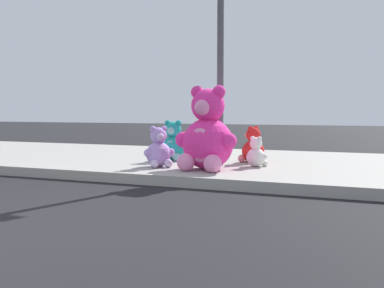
{
  "coord_description": "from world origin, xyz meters",
  "views": [
    {
      "loc": [
        3.1,
        -2.31,
        1.04
      ],
      "look_at": [
        0.82,
        3.6,
        0.55
      ],
      "focal_mm": 40.16,
      "sensor_mm": 36.0,
      "label": 1
    }
  ],
  "objects_px": {
    "plush_teal": "(173,144)",
    "plush_red": "(252,148)",
    "sign_pole": "(220,61)",
    "plush_lavender": "(159,150)",
    "plush_pink_large": "(207,136)",
    "plush_white": "(256,154)"
  },
  "relations": [
    {
      "from": "sign_pole",
      "to": "plush_lavender",
      "type": "xyz_separation_m",
      "value": [
        -0.84,
        -0.56,
        -1.44
      ]
    },
    {
      "from": "plush_white",
      "to": "plush_lavender",
      "type": "distance_m",
      "value": 1.56
    },
    {
      "from": "plush_pink_large",
      "to": "plush_red",
      "type": "height_order",
      "value": "plush_pink_large"
    },
    {
      "from": "plush_teal",
      "to": "plush_red",
      "type": "xyz_separation_m",
      "value": [
        1.41,
        0.21,
        -0.04
      ]
    },
    {
      "from": "plush_white",
      "to": "plush_red",
      "type": "bearing_deg",
      "value": 109.99
    },
    {
      "from": "plush_red",
      "to": "plush_white",
      "type": "bearing_deg",
      "value": -70.01
    },
    {
      "from": "sign_pole",
      "to": "plush_pink_large",
      "type": "relative_size",
      "value": 2.51
    },
    {
      "from": "sign_pole",
      "to": "plush_teal",
      "type": "height_order",
      "value": "sign_pole"
    },
    {
      "from": "plush_pink_large",
      "to": "plush_white",
      "type": "xyz_separation_m",
      "value": [
        0.63,
        0.61,
        -0.31
      ]
    },
    {
      "from": "plush_pink_large",
      "to": "plush_lavender",
      "type": "bearing_deg",
      "value": 178.08
    },
    {
      "from": "plush_teal",
      "to": "plush_red",
      "type": "distance_m",
      "value": 1.42
    },
    {
      "from": "plush_white",
      "to": "plush_lavender",
      "type": "height_order",
      "value": "plush_lavender"
    },
    {
      "from": "plush_pink_large",
      "to": "plush_white",
      "type": "height_order",
      "value": "plush_pink_large"
    },
    {
      "from": "plush_lavender",
      "to": "plush_red",
      "type": "distance_m",
      "value": 1.68
    },
    {
      "from": "plush_lavender",
      "to": "plush_teal",
      "type": "bearing_deg",
      "value": 99.91
    },
    {
      "from": "sign_pole",
      "to": "plush_lavender",
      "type": "relative_size",
      "value": 4.9
    },
    {
      "from": "plush_white",
      "to": "plush_red",
      "type": "distance_m",
      "value": 0.58
    },
    {
      "from": "plush_pink_large",
      "to": "plush_teal",
      "type": "distance_m",
      "value": 1.37
    },
    {
      "from": "plush_pink_large",
      "to": "plush_lavender",
      "type": "xyz_separation_m",
      "value": [
        -0.82,
        0.03,
        -0.25
      ]
    },
    {
      "from": "plush_white",
      "to": "plush_pink_large",
      "type": "bearing_deg",
      "value": -136.07
    },
    {
      "from": "sign_pole",
      "to": "plush_teal",
      "type": "bearing_deg",
      "value": 160.46
    },
    {
      "from": "plush_red",
      "to": "plush_lavender",
      "type": "bearing_deg",
      "value": -138.02
    }
  ]
}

